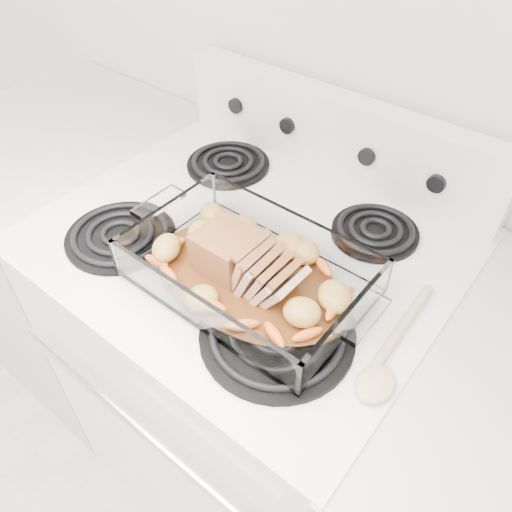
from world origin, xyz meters
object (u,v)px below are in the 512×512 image
Objects in this scene: counter_left at (89,260)px; baking_dish at (249,274)px; pork_roast at (240,259)px; electric_range at (250,367)px.

baking_dish reaches higher than counter_left.
pork_roast is (0.73, -0.10, 0.52)m from counter_left.
electric_range is 0.67m from counter_left.
electric_range is 1.20× the size of counter_left.
electric_range is 5.68× the size of pork_roast.
pork_roast is at bearing -179.77° from baking_dish.
baking_dish is 0.03m from pork_roast.
electric_range reaches higher than baking_dish.
baking_dish is (0.08, -0.10, 0.48)m from electric_range.
baking_dish is 2.02× the size of pork_roast.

